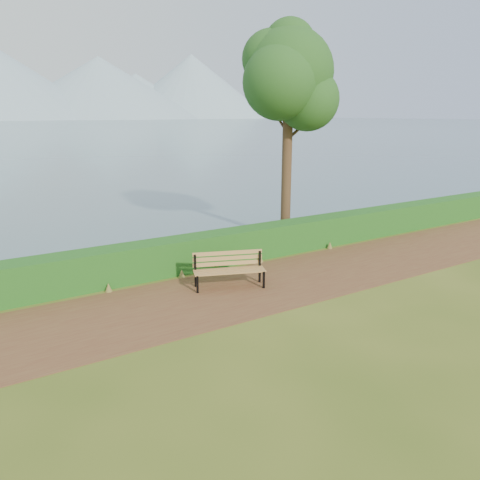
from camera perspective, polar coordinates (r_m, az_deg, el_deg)
ground at (r=12.28m, az=1.67°, el=-6.42°), size 140.00×140.00×0.00m
path at (r=12.51m, az=0.91°, el=-5.97°), size 40.00×3.40×0.01m
hedge at (r=14.24m, az=-4.08°, el=-1.26°), size 32.00×0.85×1.00m
bench at (r=12.52m, az=-1.38°, el=-3.32°), size 1.96×1.17×0.95m
tree at (r=16.93m, az=6.01°, el=19.03°), size 3.73×3.23×7.64m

